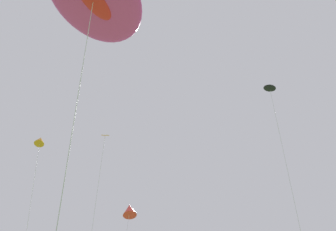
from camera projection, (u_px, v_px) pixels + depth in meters
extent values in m
ellipsoid|color=red|center=(93.00, 0.00, 17.55)|extent=(2.28, 1.28, 0.33)
cylinder|color=#B2B2B7|center=(64.00, 181.00, 11.40)|extent=(2.35, 0.30, 17.91)
cone|color=red|center=(130.00, 210.00, 32.35)|extent=(1.39, 1.45, 1.07)
cone|color=orange|center=(40.00, 141.00, 27.66)|extent=(0.81, 0.82, 0.62)
ellipsoid|color=black|center=(270.00, 88.00, 30.26)|extent=(0.97, 1.10, 0.32)
cube|color=orange|center=(105.00, 135.00, 31.30)|extent=(0.57, 0.70, 0.51)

